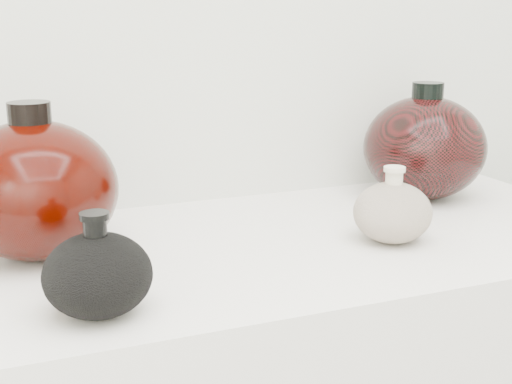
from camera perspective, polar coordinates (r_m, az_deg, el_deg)
name	(u,v)px	position (r m, az deg, el deg)	size (l,w,h in m)	color
black_gourd_vase	(98,274)	(0.79, -12.55, -6.44)	(0.15, 0.15, 0.12)	black
cream_gourd_vase	(392,212)	(1.03, 10.86, -1.56)	(0.15, 0.15, 0.11)	beige
left_round_pot	(35,189)	(0.99, -17.24, 0.22)	(0.26, 0.26, 0.21)	black
right_round_pot	(424,147)	(1.28, 13.32, 3.51)	(0.27, 0.27, 0.20)	black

